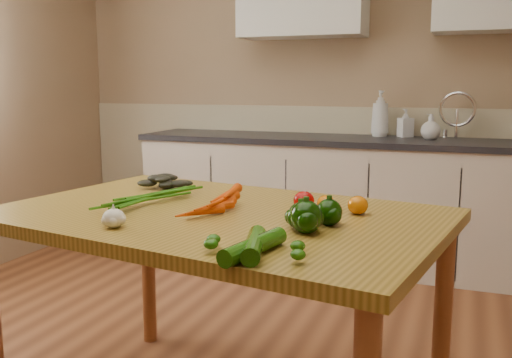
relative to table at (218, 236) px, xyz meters
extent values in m
cube|color=#9F805F|center=(-0.26, 2.47, 0.57)|extent=(4.00, 0.02, 2.60)
cube|color=#BCAF8D|center=(-0.26, 2.44, -0.18)|extent=(3.98, 0.03, 1.10)
cube|color=beige|center=(-0.06, 2.15, -0.30)|extent=(2.80, 0.60, 0.86)
cube|color=#27262B|center=(-0.06, 2.15, 0.15)|extent=(2.84, 0.64, 0.04)
cube|color=#99999E|center=(0.72, 2.15, 0.11)|extent=(0.55, 0.42, 0.10)
cylinder|color=silver|center=(0.72, 2.33, 0.29)|extent=(0.02, 0.02, 0.24)
cube|color=olive|center=(0.00, 0.00, 0.07)|extent=(1.68, 1.22, 0.04)
cylinder|color=#97532C|center=(-0.63, 0.54, -0.34)|extent=(0.07, 0.07, 0.78)
cylinder|color=#97532C|center=(0.76, 0.31, -0.34)|extent=(0.07, 0.07, 0.78)
imported|color=silver|center=(0.21, 2.31, 0.33)|extent=(0.17, 0.17, 0.32)
imported|color=silver|center=(0.39, 2.32, 0.26)|extent=(0.13, 0.13, 0.20)
imported|color=silver|center=(0.57, 2.20, 0.25)|extent=(0.14, 0.14, 0.17)
ellipsoid|color=white|center=(-0.21, -0.33, 0.12)|extent=(0.07, 0.07, 0.06)
sphere|color=black|center=(0.34, -0.12, 0.13)|extent=(0.08, 0.08, 0.08)
sphere|color=black|center=(0.41, -0.06, 0.13)|extent=(0.08, 0.08, 0.08)
sphere|color=black|center=(0.37, -0.17, 0.14)|extent=(0.10, 0.10, 0.10)
ellipsoid|color=#990402|center=(0.28, 0.13, 0.13)|extent=(0.07, 0.07, 0.07)
ellipsoid|color=#DA6905|center=(0.36, 0.13, 0.12)|extent=(0.06, 0.06, 0.06)
ellipsoid|color=#DA6905|center=(0.47, 0.13, 0.12)|extent=(0.07, 0.07, 0.06)
cylinder|color=#184D08|center=(0.30, -0.43, 0.12)|extent=(0.11, 0.24, 0.05)
cylinder|color=#184D08|center=(0.31, -0.44, 0.12)|extent=(0.10, 0.27, 0.05)
camera|label=1|loc=(0.82, -1.79, 0.54)|focal=40.00mm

